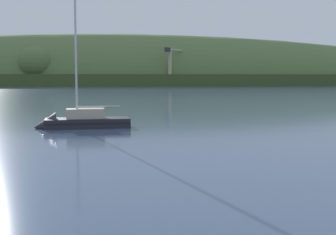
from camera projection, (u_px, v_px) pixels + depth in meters
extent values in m
cube|color=#3C4E24|center=(204.00, 80.00, 234.31)|extent=(520.99, 74.71, 5.59)
ellipsoid|color=#56703D|center=(111.00, 85.00, 248.72)|extent=(417.90, 85.07, 55.05)
sphere|color=#56703D|center=(35.00, 63.00, 217.30)|extent=(15.71, 15.71, 15.71)
cube|color=#4C4C51|center=(170.00, 84.00, 218.19)|extent=(5.12, 5.12, 2.00)
cylinder|color=#BCB293|center=(170.00, 64.00, 217.37)|extent=(1.66, 1.66, 16.62)
cylinder|color=#BCB293|center=(175.00, 50.00, 220.67)|extent=(7.86, 10.04, 0.91)
cube|color=#333338|center=(167.00, 49.00, 215.00)|extent=(3.00, 2.92, 1.99)
cube|color=#232328|center=(88.00, 126.00, 37.38)|extent=(7.12, 3.57, 1.33)
cone|color=#232328|center=(45.00, 127.00, 36.68)|extent=(2.07, 2.65, 2.41)
cube|color=black|center=(88.00, 122.00, 37.35)|extent=(7.12, 3.59, 0.16)
cube|color=#BCB299|center=(85.00, 113.00, 37.25)|extent=(3.30, 2.18, 0.79)
cylinder|color=silver|center=(76.00, 52.00, 36.67)|extent=(0.18, 0.18, 10.80)
cylinder|color=silver|center=(99.00, 107.00, 37.43)|extent=(3.55, 0.71, 0.14)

